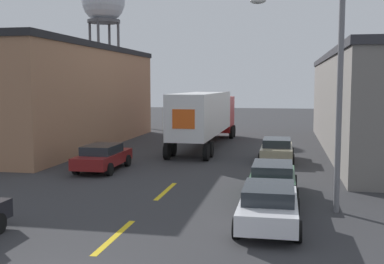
% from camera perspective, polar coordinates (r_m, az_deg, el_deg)
% --- Properties ---
extents(road_centerline, '(0.20, 15.56, 0.01)m').
position_cam_1_polar(road_centerline, '(14.63, -9.13, -12.14)').
color(road_centerline, gold).
rests_on(road_centerline, ground_plane).
extents(warehouse_left, '(12.49, 21.46, 7.21)m').
position_cam_1_polar(warehouse_left, '(37.35, -18.65, 4.12)').
color(warehouse_left, '#9E7051').
rests_on(warehouse_left, ground_plane).
extents(semi_truck, '(2.83, 14.90, 3.87)m').
position_cam_1_polar(semi_truck, '(34.38, 1.70, 2.16)').
color(semi_truck, '#B21919').
rests_on(semi_truck, ground_plane).
extents(parked_car_right_far, '(1.97, 4.41, 1.35)m').
position_cam_1_polar(parked_car_right_far, '(28.19, 10.01, -2.01)').
color(parked_car_right_far, tan).
rests_on(parked_car_right_far, ground_plane).
extents(parked_car_left_far, '(1.97, 4.41, 1.35)m').
position_cam_1_polar(parked_car_left_far, '(25.34, -10.53, -2.89)').
color(parked_car_left_far, maroon).
rests_on(parked_car_left_far, ground_plane).
extents(parked_car_right_near, '(1.97, 4.41, 1.35)m').
position_cam_1_polar(parked_car_right_near, '(15.38, 9.08, -8.48)').
color(parked_car_right_near, silver).
rests_on(parked_car_right_near, ground_plane).
extents(parked_car_right_mid, '(1.97, 4.41, 1.35)m').
position_cam_1_polar(parked_car_right_mid, '(19.54, 9.52, -5.43)').
color(parked_car_right_mid, '#2D5B38').
rests_on(parked_car_right_mid, ground_plane).
extents(water_tower, '(4.65, 4.65, 15.68)m').
position_cam_1_polar(water_tower, '(54.43, -10.45, 14.69)').
color(water_tower, '#47474C').
rests_on(water_tower, ground_plane).
extents(street_lamp, '(3.20, 0.32, 7.59)m').
position_cam_1_polar(street_lamp, '(17.20, 15.72, 5.59)').
color(street_lamp, slate).
rests_on(street_lamp, ground_plane).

